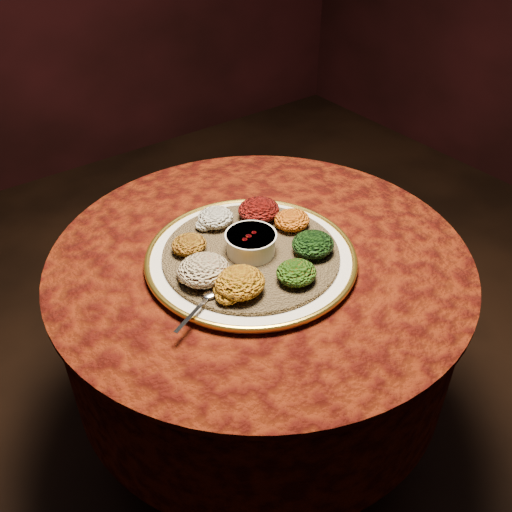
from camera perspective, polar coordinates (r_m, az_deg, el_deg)
table at (r=1.41m, az=0.36°, el=-5.67°), size 0.96×0.96×0.73m
platter at (r=1.26m, az=-0.50°, el=-0.17°), size 0.53×0.53×0.02m
injera at (r=1.26m, az=-0.51°, el=0.22°), size 0.43×0.43×0.01m
stew_bowl at (r=1.24m, az=-0.51°, el=1.41°), size 0.11×0.11×0.05m
spoon at (r=1.13m, az=-4.83°, el=-4.11°), size 0.13×0.07×0.01m
portion_ayib at (r=1.33m, az=-4.07°, el=3.86°), size 0.09×0.08×0.04m
portion_kitfo at (r=1.35m, az=0.28°, el=4.64°), size 0.10×0.09×0.05m
portion_tikil at (r=1.32m, az=3.63°, el=3.61°), size 0.08×0.08×0.04m
portion_gomen at (r=1.24m, az=5.71°, el=1.19°), size 0.09×0.09×0.05m
portion_mixveg at (r=1.17m, az=4.06°, el=-1.68°), size 0.09×0.08×0.04m
portion_kik at (r=1.13m, az=-1.62°, el=-2.66°), size 0.10×0.10×0.05m
portion_timatim at (r=1.17m, az=-5.25°, el=-1.40°), size 0.11×0.10×0.05m
portion_shiro at (r=1.25m, az=-6.70°, el=1.15°), size 0.08×0.07×0.04m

